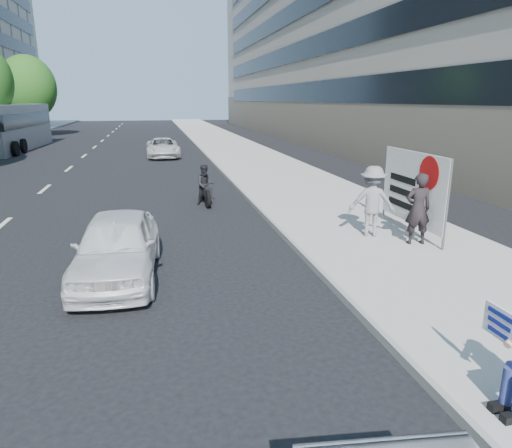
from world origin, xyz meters
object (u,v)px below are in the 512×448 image
object	(u,v)px
white_sedan_near	(117,246)
motorcycle	(206,187)
pedestrian_woman	(418,209)
white_sedan_far	(163,148)
protest_banner	(413,188)
bus	(12,128)
jogger	(372,201)

from	to	relation	value
white_sedan_near	motorcycle	size ratio (longest dim) A/B	1.98
pedestrian_woman	white_sedan_far	world-z (taller)	pedestrian_woman
protest_banner	bus	size ratio (longest dim) A/B	0.25
pedestrian_woman	white_sedan_far	distance (m)	21.52
motorcycle	bus	size ratio (longest dim) A/B	0.17
bus	white_sedan_near	bearing A→B (deg)	-69.29
white_sedan_near	white_sedan_far	bearing A→B (deg)	89.37
motorcycle	pedestrian_woman	bearing A→B (deg)	-58.76
protest_banner	white_sedan_far	world-z (taller)	protest_banner
bus	pedestrian_woman	bearing A→B (deg)	-57.00
jogger	white_sedan_near	distance (m)	6.53
protest_banner	bus	xyz separation A→B (m)	(-16.92, 27.03, 0.23)
white_sedan_near	bus	size ratio (longest dim) A/B	0.33
white_sedan_near	bus	distance (m)	29.78
pedestrian_woman	bus	bearing A→B (deg)	-52.24
pedestrian_woman	motorcycle	world-z (taller)	pedestrian_woman
pedestrian_woman	white_sedan_far	size ratio (longest dim) A/B	0.40
white_sedan_far	bus	xyz separation A→B (m)	(-10.81, 7.18, 1.02)
pedestrian_woman	white_sedan_far	xyz separation A→B (m)	(-5.74, 20.74, -0.43)
jogger	white_sedan_far	bearing A→B (deg)	-53.79
motorcycle	bus	world-z (taller)	bus
pedestrian_woman	white_sedan_near	distance (m)	7.19
white_sedan_near	motorcycle	xyz separation A→B (m)	(2.60, 6.61, -0.05)
white_sedan_far	motorcycle	distance (m)	14.51
protest_banner	pedestrian_woman	bearing A→B (deg)	-112.10
jogger	protest_banner	xyz separation A→B (m)	(1.14, -0.03, 0.32)
motorcycle	white_sedan_near	bearing A→B (deg)	-116.27
white_sedan_near	motorcycle	world-z (taller)	motorcycle
white_sedan_near	bus	bearing A→B (deg)	111.62
white_sedan_far	motorcycle	xyz separation A→B (m)	(1.17, -14.46, 0.02)
jogger	protest_banner	size ratio (longest dim) A/B	0.61
pedestrian_woman	motorcycle	bearing A→B (deg)	-46.84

